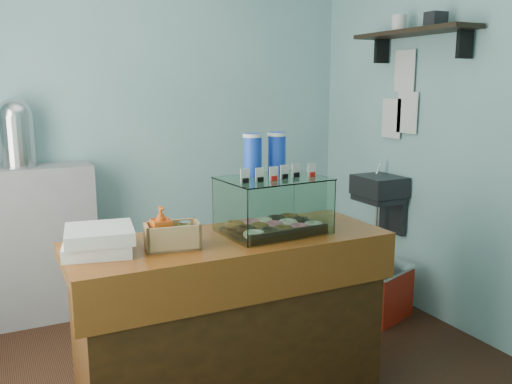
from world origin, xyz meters
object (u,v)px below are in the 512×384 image
counter (231,321)px  coffee_urn (16,131)px  display_case (271,200)px  red_cooler (380,292)px

counter → coffee_urn: size_ratio=3.45×
counter → coffee_urn: bearing=118.6°
counter → display_case: display_case is taller
display_case → coffee_urn: 1.94m
display_case → coffee_urn: coffee_urn is taller
coffee_urn → red_cooler: bearing=-25.5°
counter → coffee_urn: 2.02m
red_cooler → counter: bearing=-179.3°
display_case → red_cooler: size_ratio=1.06×
counter → display_case: size_ratio=2.94×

